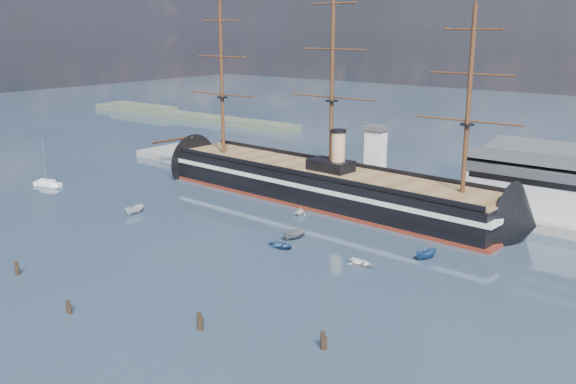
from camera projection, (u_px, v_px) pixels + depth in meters
The scene contains 16 objects.
ground at pixel (279, 224), 133.50m from camera, with size 600.00×600.00×0.00m, color #2A3644.
quay at pixel (405, 197), 154.81m from camera, with size 180.00×18.00×2.00m, color slate.
quay_tower at pixel (375, 156), 154.26m from camera, with size 5.00×5.00×15.00m.
shoreline at pixel (173, 114), 288.80m from camera, with size 120.00×10.00×4.00m.
warship at pixel (317, 184), 150.53m from camera, with size 113.35×21.67×53.94m.
sailboat at pixel (48, 183), 164.96m from camera, with size 7.96×4.15×12.22m.
motorboat_a at pixel (135, 214), 140.67m from camera, with size 5.89×2.16×2.35m, color silver.
motorboat_b at pixel (281, 248), 119.36m from camera, with size 3.25×1.30×1.52m, color #2E517E.
motorboat_c at pixel (294, 240), 124.03m from camera, with size 6.38×2.34×2.55m, color slate.
motorboat_d at pixel (300, 215), 139.84m from camera, with size 5.56×2.41×2.04m, color silver.
motorboat_e at pixel (362, 266), 110.64m from camera, with size 3.16×1.26×1.47m, color silver.
motorboat_f at pixel (426, 260), 113.43m from camera, with size 5.41×1.98×2.16m, color navy.
piling_near_left at pixel (17, 275), 106.65m from camera, with size 0.64×0.64×3.02m, color black.
piling_near_mid at pixel (69, 313), 92.38m from camera, with size 0.64×0.64×2.65m, color black.
piling_near_right at pixel (200, 330), 87.35m from camera, with size 0.64×0.64×3.22m, color black.
piling_far_right at pixel (323, 349), 82.20m from camera, with size 0.64×0.64×3.15m, color black.
Camera 1 is at (80.51, -58.81, 40.31)m, focal length 40.00 mm.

